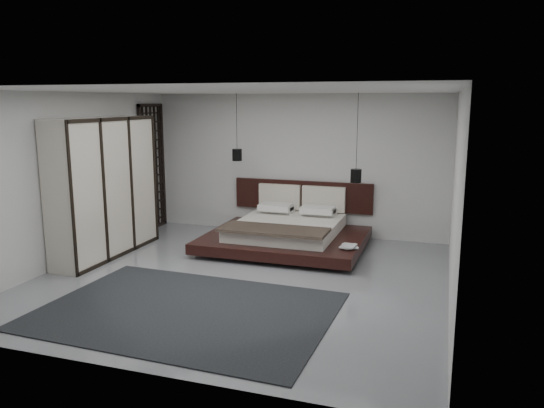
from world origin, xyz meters
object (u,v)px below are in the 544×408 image
(bed, at_px, (287,231))
(pendant_right, at_px, (356,176))
(pendant_left, at_px, (237,155))
(lattice_screen, at_px, (153,167))
(rug, at_px, (187,311))
(wardrobe, at_px, (104,187))

(bed, xyz_separation_m, pendant_right, (1.16, 0.45, 1.03))
(pendant_left, bearing_deg, pendant_right, 0.00)
(lattice_screen, bearing_deg, bed, -9.96)
(lattice_screen, xyz_separation_m, bed, (3.10, -0.54, -1.01))
(lattice_screen, height_order, bed, lattice_screen)
(pendant_right, height_order, rug, pendant_right)
(bed, relative_size, wardrobe, 1.16)
(bed, bearing_deg, rug, -95.92)
(pendant_left, bearing_deg, rug, -77.92)
(wardrobe, xyz_separation_m, rug, (2.50, -1.88, -1.19))
(wardrobe, bearing_deg, pendant_right, 25.64)
(lattice_screen, distance_m, bed, 3.30)
(wardrobe, relative_size, rug, 0.66)
(rug, bearing_deg, lattice_screen, 125.22)
(lattice_screen, xyz_separation_m, wardrobe, (0.25, -2.02, -0.11))
(wardrobe, bearing_deg, pendant_left, 48.78)
(pendant_left, relative_size, pendant_right, 0.80)
(lattice_screen, height_order, rug, lattice_screen)
(lattice_screen, relative_size, pendant_left, 2.02)
(pendant_left, distance_m, rug, 4.21)
(pendant_left, xyz_separation_m, wardrobe, (-1.69, -1.92, -0.43))
(bed, xyz_separation_m, rug, (-0.35, -3.35, -0.28))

